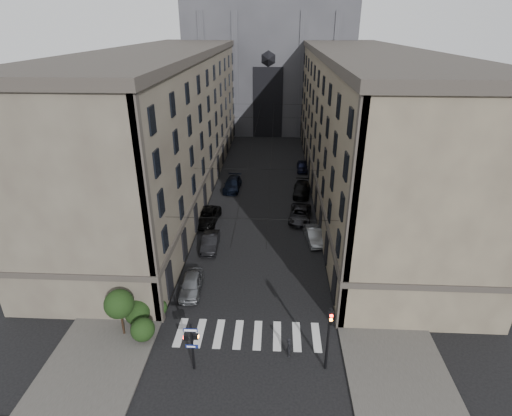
% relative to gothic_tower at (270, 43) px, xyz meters
% --- Properties ---
extents(ground, '(260.00, 260.00, 0.00)m').
position_rel_gothic_tower_xyz_m(ground, '(0.00, -74.96, -17.80)').
color(ground, black).
rests_on(ground, ground).
extents(sidewalk_left, '(7.00, 80.00, 0.15)m').
position_rel_gothic_tower_xyz_m(sidewalk_left, '(-10.50, -38.96, -17.72)').
color(sidewalk_left, '#383533').
rests_on(sidewalk_left, ground).
extents(sidewalk_right, '(7.00, 80.00, 0.15)m').
position_rel_gothic_tower_xyz_m(sidewalk_right, '(10.50, -38.96, -17.72)').
color(sidewalk_right, '#383533').
rests_on(sidewalk_right, ground).
extents(zebra_crossing, '(11.00, 3.20, 0.01)m').
position_rel_gothic_tower_xyz_m(zebra_crossing, '(0.00, -69.96, -17.79)').
color(zebra_crossing, beige).
rests_on(zebra_crossing, ground).
extents(building_left, '(13.60, 60.60, 18.85)m').
position_rel_gothic_tower_xyz_m(building_left, '(-13.44, -38.96, -8.45)').
color(building_left, '#484137').
rests_on(building_left, ground).
extents(building_right, '(13.60, 60.60, 18.85)m').
position_rel_gothic_tower_xyz_m(building_right, '(13.44, -38.96, -8.45)').
color(building_right, brown).
rests_on(building_right, ground).
extents(gothic_tower, '(35.00, 23.00, 58.00)m').
position_rel_gothic_tower_xyz_m(gothic_tower, '(0.00, 0.00, 0.00)').
color(gothic_tower, '#2D2D33').
rests_on(gothic_tower, ground).
extents(pedestrian_signal_left, '(1.02, 0.38, 4.00)m').
position_rel_gothic_tower_xyz_m(pedestrian_signal_left, '(-3.51, -73.46, -15.48)').
color(pedestrian_signal_left, black).
rests_on(pedestrian_signal_left, ground).
extents(traffic_light_right, '(0.34, 0.50, 5.20)m').
position_rel_gothic_tower_xyz_m(traffic_light_right, '(5.60, -73.04, -14.51)').
color(traffic_light_right, black).
rests_on(traffic_light_right, ground).
extents(shrub_cluster, '(3.90, 4.40, 3.90)m').
position_rel_gothic_tower_xyz_m(shrub_cluster, '(-8.72, -69.95, -16.00)').
color(shrub_cluster, black).
rests_on(shrub_cluster, sidewalk_left).
extents(tram_wires, '(14.00, 60.00, 0.43)m').
position_rel_gothic_tower_xyz_m(tram_wires, '(0.00, -39.33, -10.55)').
color(tram_wires, black).
rests_on(tram_wires, ground).
extents(car_left_near, '(2.00, 4.66, 1.57)m').
position_rel_gothic_tower_xyz_m(car_left_near, '(-5.39, -64.75, -17.01)').
color(car_left_near, slate).
rests_on(car_left_near, ground).
extents(car_left_midnear, '(1.74, 4.66, 1.52)m').
position_rel_gothic_tower_xyz_m(car_left_midnear, '(-4.88, -57.21, -17.04)').
color(car_left_midnear, black).
rests_on(car_left_midnear, ground).
extents(car_left_midfar, '(2.96, 5.64, 1.52)m').
position_rel_gothic_tower_xyz_m(car_left_midfar, '(-6.20, -51.08, -17.04)').
color(car_left_midfar, black).
rests_on(car_left_midfar, ground).
extents(car_left_far, '(2.49, 5.61, 1.60)m').
position_rel_gothic_tower_xyz_m(car_left_far, '(-4.28, -40.58, -17.00)').
color(car_left_far, black).
rests_on(car_left_far, ground).
extents(car_right_near, '(2.18, 4.72, 1.50)m').
position_rel_gothic_tower_xyz_m(car_right_near, '(6.20, -55.15, -17.05)').
color(car_right_near, gray).
rests_on(car_right_near, ground).
extents(car_right_midnear, '(3.16, 5.80, 1.54)m').
position_rel_gothic_tower_xyz_m(car_right_midnear, '(4.96, -49.86, -17.03)').
color(car_right_midnear, black).
rests_on(car_right_midnear, ground).
extents(car_right_midfar, '(2.77, 5.65, 1.58)m').
position_rel_gothic_tower_xyz_m(car_right_midfar, '(5.55, -41.95, -17.01)').
color(car_right_midfar, black).
rests_on(car_right_midfar, ground).
extents(car_right_far, '(1.84, 4.42, 1.50)m').
position_rel_gothic_tower_xyz_m(car_right_far, '(6.20, -32.00, -17.05)').
color(car_right_far, black).
rests_on(car_right_far, ground).
extents(pedestrian, '(0.47, 0.63, 1.59)m').
position_rel_gothic_tower_xyz_m(pedestrian, '(3.09, -71.88, -17.01)').
color(pedestrian, black).
rests_on(pedestrian, ground).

